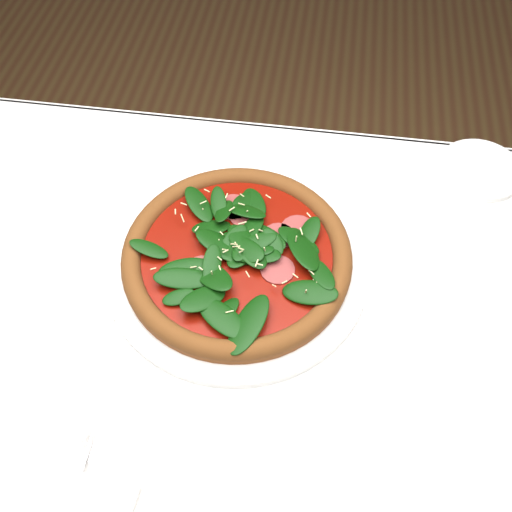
# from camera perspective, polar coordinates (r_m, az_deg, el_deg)

# --- Properties ---
(ground) EXTENTS (6.00, 6.00, 0.00)m
(ground) POSITION_cam_1_polar(r_m,az_deg,el_deg) (1.49, -1.69, -20.64)
(ground) COLOR brown
(ground) RESTS_ON ground
(dining_table) EXTENTS (1.21, 0.81, 0.75)m
(dining_table) POSITION_cam_1_polar(r_m,az_deg,el_deg) (0.87, -2.73, -9.91)
(dining_table) COLOR silver
(dining_table) RESTS_ON ground
(plate) EXTENTS (0.38, 0.38, 0.02)m
(plate) POSITION_cam_1_polar(r_m,az_deg,el_deg) (0.83, -1.88, -0.60)
(plate) COLOR white
(plate) RESTS_ON dining_table
(pizza) EXTENTS (0.36, 0.36, 0.04)m
(pizza) POSITION_cam_1_polar(r_m,az_deg,el_deg) (0.81, -1.92, 0.28)
(pizza) COLOR #9C5525
(pizza) RESTS_ON plate
(napkin) EXTENTS (0.15, 0.08, 0.01)m
(napkin) POSITION_cam_1_polar(r_m,az_deg,el_deg) (0.73, -18.13, -22.43)
(napkin) COLOR silver
(napkin) RESTS_ON dining_table
(fork) EXTENTS (0.02, 0.14, 0.00)m
(fork) POSITION_cam_1_polar(r_m,az_deg,el_deg) (0.73, -17.63, -20.39)
(fork) COLOR silver
(fork) RESTS_ON napkin
(saucer_far) EXTENTS (0.14, 0.14, 0.01)m
(saucer_far) POSITION_cam_1_polar(r_m,az_deg,el_deg) (1.02, 21.56, 8.09)
(saucer_far) COLOR white
(saucer_far) RESTS_ON dining_table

